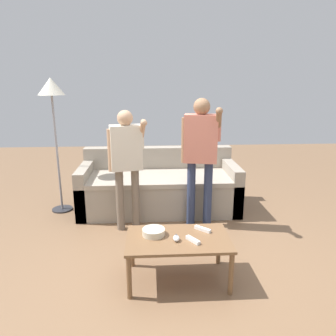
% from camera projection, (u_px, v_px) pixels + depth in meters
% --- Properties ---
extents(ground_plane, '(12.00, 12.00, 0.00)m').
position_uv_depth(ground_plane, '(182.00, 262.00, 3.21)').
color(ground_plane, brown).
extents(couch, '(2.17, 0.94, 0.82)m').
position_uv_depth(couch, '(159.00, 188.00, 4.51)').
color(couch, '#9E9384').
rests_on(couch, ground).
extents(coffee_table, '(0.92, 0.55, 0.42)m').
position_uv_depth(coffee_table, '(178.00, 243.00, 2.84)').
color(coffee_table, brown).
rests_on(coffee_table, ground).
extents(snack_bowl, '(0.21, 0.21, 0.06)m').
position_uv_depth(snack_bowl, '(154.00, 232.00, 2.87)').
color(snack_bowl, beige).
rests_on(snack_bowl, coffee_table).
extents(game_remote_nunchuk, '(0.06, 0.09, 0.05)m').
position_uv_depth(game_remote_nunchuk, '(176.00, 238.00, 2.77)').
color(game_remote_nunchuk, white).
rests_on(game_remote_nunchuk, coffee_table).
extents(floor_lamp, '(0.34, 0.34, 1.81)m').
position_uv_depth(floor_lamp, '(52.00, 97.00, 4.09)').
color(floor_lamp, '#2D2D33').
rests_on(floor_lamp, ground).
extents(player_left, '(0.46, 0.32, 1.45)m').
position_uv_depth(player_left, '(126.00, 157.00, 3.70)').
color(player_left, '#756656').
rests_on(player_left, ground).
extents(player_right, '(0.46, 0.41, 1.58)m').
position_uv_depth(player_right, '(201.00, 148.00, 3.78)').
color(player_right, '#2D3856').
rests_on(player_right, ground).
extents(game_remote_wand_near, '(0.12, 0.15, 0.03)m').
position_uv_depth(game_remote_wand_near, '(193.00, 240.00, 2.75)').
color(game_remote_wand_near, white).
rests_on(game_remote_wand_near, coffee_table).
extents(game_remote_wand_far, '(0.15, 0.14, 0.03)m').
position_uv_depth(game_remote_wand_far, '(203.00, 229.00, 2.96)').
color(game_remote_wand_far, white).
rests_on(game_remote_wand_far, coffee_table).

